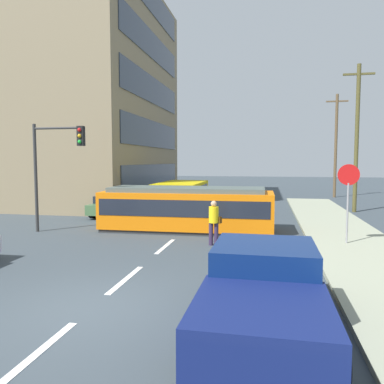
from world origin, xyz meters
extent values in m
plane|color=#384249|center=(0.00, 10.00, 0.00)|extent=(120.00, 120.00, 0.00)
cube|color=#999F85|center=(6.80, 6.00, 0.07)|extent=(3.20, 36.00, 0.14)
cube|color=silver|center=(0.00, -2.00, 0.01)|extent=(0.16, 2.40, 0.01)
cube|color=silver|center=(0.00, 2.00, 0.01)|extent=(0.16, 2.40, 0.01)
cube|color=silver|center=(0.00, 6.00, 0.01)|extent=(0.16, 2.40, 0.01)
cube|color=silver|center=(0.00, 15.29, 0.01)|extent=(0.16, 2.40, 0.01)
cube|color=silver|center=(0.00, 21.29, 0.01)|extent=(0.16, 2.40, 0.01)
cube|color=#887759|center=(-13.49, 20.16, 8.00)|extent=(17.45, 15.42, 16.00)
cube|color=#2D3847|center=(-4.73, 20.16, 1.92)|extent=(0.06, 13.11, 1.92)
cube|color=#2D3847|center=(-4.73, 20.16, 5.12)|extent=(0.06, 13.11, 1.92)
cube|color=#2D3847|center=(-4.73, 20.16, 8.32)|extent=(0.06, 13.11, 1.92)
cube|color=#2D3847|center=(-4.73, 20.16, 11.52)|extent=(0.06, 13.11, 1.92)
cube|color=#2D3847|center=(-4.73, 20.16, 14.72)|extent=(0.06, 13.11, 1.92)
cube|color=orange|center=(0.12, 9.29, 0.96)|extent=(7.65, 2.63, 1.61)
cube|color=#2D2D2D|center=(0.12, 9.29, 0.07)|extent=(7.50, 2.50, 0.15)
cube|color=#4B5853|center=(0.12, 9.29, 1.86)|extent=(6.88, 2.24, 0.20)
cube|color=#1E232D|center=(0.12, 9.29, 1.15)|extent=(7.35, 2.67, 0.71)
cube|color=#D4B70B|center=(-1.57, 15.62, 1.06)|extent=(2.53, 5.51, 1.52)
cube|color=black|center=(-1.55, 12.92, 1.29)|extent=(2.25, 0.13, 0.91)
cube|color=black|center=(-1.57, 15.62, 1.33)|extent=(2.56, 4.68, 0.61)
cylinder|color=black|center=(-1.56, 13.86, 0.45)|extent=(2.55, 0.91, 0.90)
cylinder|color=black|center=(-1.58, 17.38, 0.45)|extent=(2.55, 0.91, 0.90)
cylinder|color=#302340|center=(1.61, 6.53, 0.42)|extent=(0.16, 0.16, 0.85)
cylinder|color=#302340|center=(1.81, 6.53, 0.42)|extent=(0.16, 0.16, 0.85)
cylinder|color=yellow|center=(1.71, 6.53, 1.15)|extent=(0.36, 0.36, 0.60)
sphere|color=tan|center=(1.71, 6.53, 1.56)|extent=(0.22, 0.22, 0.22)
cube|color=#4A2C0C|center=(1.93, 6.58, 0.95)|extent=(0.15, 0.22, 0.24)
cube|color=navy|center=(3.61, -0.55, 0.68)|extent=(2.04, 5.02, 0.65)
cube|color=navy|center=(3.62, 0.00, 1.27)|extent=(1.92, 1.92, 0.55)
cube|color=navy|center=(3.60, -1.93, 1.06)|extent=(2.02, 2.27, 0.12)
cylinder|color=black|center=(2.63, 0.95, 0.40)|extent=(0.29, 0.80, 0.80)
cylinder|color=black|center=(4.62, 0.94, 0.40)|extent=(0.29, 0.80, 0.80)
cylinder|color=black|center=(2.60, -2.05, 0.40)|extent=(0.29, 0.80, 0.80)
cylinder|color=black|center=(4.60, -2.06, 0.40)|extent=(0.29, 0.80, 0.80)
cube|color=#416740|center=(-4.87, 13.29, 0.52)|extent=(1.87, 4.29, 0.55)
cube|color=black|center=(-4.87, 13.14, 0.99)|extent=(1.71, 2.36, 0.40)
cylinder|color=black|center=(-5.79, 14.58, 0.32)|extent=(0.22, 0.64, 0.64)
cylinder|color=black|center=(-3.94, 14.57, 0.32)|extent=(0.22, 0.64, 0.64)
cylinder|color=black|center=(-5.80, 12.01, 0.32)|extent=(0.22, 0.64, 0.64)
cylinder|color=black|center=(-3.95, 12.00, 0.32)|extent=(0.22, 0.64, 0.64)
cube|color=black|center=(-4.87, 19.92, 0.52)|extent=(1.77, 4.06, 0.55)
cube|color=black|center=(-4.87, 19.77, 0.99)|extent=(1.61, 2.24, 0.40)
cylinder|color=black|center=(-5.75, 21.13, 0.32)|extent=(0.23, 0.64, 0.64)
cylinder|color=black|center=(-4.02, 21.15, 0.32)|extent=(0.23, 0.64, 0.64)
cylinder|color=black|center=(-5.72, 18.70, 0.32)|extent=(0.23, 0.64, 0.64)
cylinder|color=black|center=(-3.99, 18.72, 0.32)|extent=(0.23, 0.64, 0.64)
cube|color=navy|center=(-5.48, 26.14, 0.52)|extent=(1.87, 4.10, 0.55)
cube|color=black|center=(-5.47, 25.99, 0.99)|extent=(1.70, 2.27, 0.40)
cylinder|color=black|center=(-6.40, 27.35, 0.32)|extent=(0.23, 0.64, 0.64)
cylinder|color=black|center=(-4.58, 27.37, 0.32)|extent=(0.23, 0.64, 0.64)
cylinder|color=black|center=(-6.37, 24.90, 0.32)|extent=(0.23, 0.64, 0.64)
cylinder|color=black|center=(-4.55, 24.93, 0.32)|extent=(0.23, 0.64, 0.64)
cylinder|color=gray|center=(6.52, 7.23, 1.24)|extent=(0.07, 0.07, 2.20)
cylinder|color=red|center=(6.52, 7.23, 2.64)|extent=(0.76, 0.04, 0.76)
cylinder|color=#333333|center=(-6.38, 7.77, 2.37)|extent=(0.14, 0.14, 4.75)
cylinder|color=#333333|center=(-5.28, 7.77, 4.55)|extent=(2.20, 0.10, 0.10)
cube|color=black|center=(-4.18, 7.77, 4.20)|extent=(0.28, 0.24, 0.84)
sphere|color=red|center=(-4.18, 7.64, 4.45)|extent=(0.16, 0.16, 0.16)
sphere|color=gold|center=(-4.18, 7.64, 4.20)|extent=(0.16, 0.16, 0.16)
sphere|color=green|center=(-4.18, 7.64, 3.95)|extent=(0.16, 0.16, 0.16)
cylinder|color=brown|center=(8.92, 17.42, 4.46)|extent=(0.24, 0.24, 8.92)
cube|color=brown|center=(8.92, 17.42, 8.32)|extent=(1.80, 0.12, 0.12)
cylinder|color=brown|center=(9.34, 27.19, 4.39)|extent=(0.24, 0.24, 8.77)
cube|color=brown|center=(9.34, 27.19, 8.17)|extent=(1.80, 0.12, 0.12)
camera|label=1|loc=(3.64, -7.36, 3.14)|focal=35.70mm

